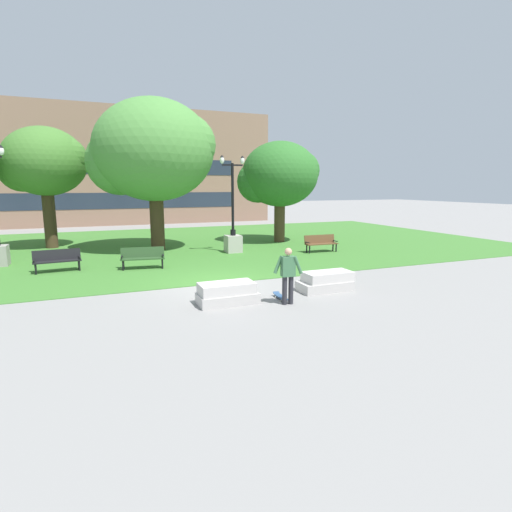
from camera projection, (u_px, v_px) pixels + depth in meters
The scene contains 14 objects.
ground_plane at pixel (219, 284), 14.44m from camera, with size 140.00×140.00×0.00m, color gray.
grass_lawn at pixel (170, 246), 23.56m from camera, with size 40.00×20.00×0.02m, color #3D752D.
concrete_block_center at pixel (227, 294), 12.00m from camera, with size 1.80×0.90×0.64m.
concrete_block_left at pixel (326, 281), 13.52m from camera, with size 1.85×0.90×0.64m.
person_skateboarder at pixel (288, 273), 11.82m from camera, with size 0.83×0.39×1.71m.
skateboard at pixel (281, 297), 12.45m from camera, with size 0.29×1.03×0.14m.
park_bench_near_left at pixel (57, 259), 16.37m from camera, with size 1.84×0.71×0.90m.
park_bench_near_right at pixel (321, 242), 21.25m from camera, with size 1.81×0.58×0.90m.
park_bench_far_left at pixel (143, 256), 16.98m from camera, with size 1.85×0.77×0.90m.
lamp_post_center at pixel (233, 233), 21.06m from camera, with size 1.32×0.80×5.03m.
tree_far_right at pixel (153, 152), 21.21m from camera, with size 6.64×6.33×8.04m.
tree_near_right at pixel (279, 175), 24.57m from camera, with size 4.91×4.68×6.18m.
tree_near_left at pixel (44, 163), 21.96m from camera, with size 4.64×4.42×6.69m.
building_facade_distant at pixel (104, 166), 34.79m from camera, with size 30.87×1.03×10.40m.
Camera 1 is at (-4.05, -13.51, 3.51)m, focal length 28.00 mm.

